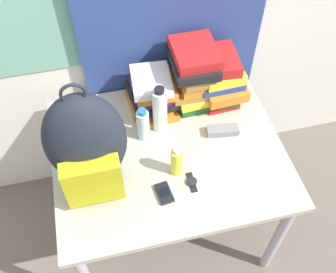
{
  "coord_description": "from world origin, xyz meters",
  "views": [
    {
      "loc": [
        -0.25,
        -0.61,
        2.2
      ],
      "look_at": [
        0.0,
        0.43,
        0.84
      ],
      "focal_mm": 42.0,
      "sensor_mm": 36.0,
      "label": 1
    }
  ],
  "objects_px": {
    "sunglasses_case": "(223,130)",
    "water_bottle": "(143,125)",
    "wristwatch": "(192,182)",
    "book_stack_center": "(194,75)",
    "backpack": "(86,145)",
    "book_stack_right": "(218,77)",
    "sunscreen_bottle": "(176,161)",
    "cell_phone": "(164,193)",
    "book_stack_left": "(152,93)",
    "sports_bottle": "(160,110)"
  },
  "relations": [
    {
      "from": "cell_phone",
      "to": "water_bottle",
      "type": "bearing_deg",
      "value": 93.97
    },
    {
      "from": "book_stack_left",
      "to": "sunglasses_case",
      "type": "bearing_deg",
      "value": -40.22
    },
    {
      "from": "book_stack_center",
      "to": "wristwatch",
      "type": "relative_size",
      "value": 3.22
    },
    {
      "from": "book_stack_center",
      "to": "sunglasses_case",
      "type": "relative_size",
      "value": 2.08
    },
    {
      "from": "book_stack_center",
      "to": "book_stack_right",
      "type": "xyz_separation_m",
      "value": [
        0.13,
        -0.0,
        -0.04
      ]
    },
    {
      "from": "sports_bottle",
      "to": "sunglasses_case",
      "type": "distance_m",
      "value": 0.32
    },
    {
      "from": "backpack",
      "to": "sports_bottle",
      "type": "distance_m",
      "value": 0.42
    },
    {
      "from": "book_stack_right",
      "to": "backpack",
      "type": "bearing_deg",
      "value": -152.01
    },
    {
      "from": "book_stack_center",
      "to": "water_bottle",
      "type": "height_order",
      "value": "book_stack_center"
    },
    {
      "from": "backpack",
      "to": "book_stack_center",
      "type": "bearing_deg",
      "value": 33.41
    },
    {
      "from": "sunscreen_bottle",
      "to": "sunglasses_case",
      "type": "distance_m",
      "value": 0.32
    },
    {
      "from": "book_stack_center",
      "to": "sports_bottle",
      "type": "relative_size",
      "value": 1.24
    },
    {
      "from": "backpack",
      "to": "sunscreen_bottle",
      "type": "xyz_separation_m",
      "value": [
        0.35,
        -0.05,
        -0.16
      ]
    },
    {
      "from": "book_stack_center",
      "to": "wristwatch",
      "type": "bearing_deg",
      "value": -105.84
    },
    {
      "from": "book_stack_left",
      "to": "water_bottle",
      "type": "relative_size",
      "value": 1.53
    },
    {
      "from": "book_stack_center",
      "to": "sunglasses_case",
      "type": "xyz_separation_m",
      "value": [
        0.08,
        -0.24,
        -0.15
      ]
    },
    {
      "from": "book_stack_right",
      "to": "cell_phone",
      "type": "xyz_separation_m",
      "value": [
        -0.39,
        -0.5,
        -0.12
      ]
    },
    {
      "from": "water_bottle",
      "to": "book_stack_center",
      "type": "bearing_deg",
      "value": 31.91
    },
    {
      "from": "book_stack_left",
      "to": "book_stack_right",
      "type": "relative_size",
      "value": 0.95
    },
    {
      "from": "sunscreen_bottle",
      "to": "cell_phone",
      "type": "relative_size",
      "value": 1.55
    },
    {
      "from": "book_stack_right",
      "to": "sports_bottle",
      "type": "distance_m",
      "value": 0.36
    },
    {
      "from": "sunscreen_bottle",
      "to": "cell_phone",
      "type": "bearing_deg",
      "value": -127.81
    },
    {
      "from": "backpack",
      "to": "wristwatch",
      "type": "height_order",
      "value": "backpack"
    },
    {
      "from": "sunglasses_case",
      "to": "cell_phone",
      "type": "bearing_deg",
      "value": -142.85
    },
    {
      "from": "book_stack_left",
      "to": "book_stack_right",
      "type": "xyz_separation_m",
      "value": [
        0.33,
        -0.0,
        0.03
      ]
    },
    {
      "from": "book_stack_left",
      "to": "backpack",
      "type": "bearing_deg",
      "value": -132.98
    },
    {
      "from": "sports_bottle",
      "to": "cell_phone",
      "type": "relative_size",
      "value": 2.47
    },
    {
      "from": "backpack",
      "to": "water_bottle",
      "type": "height_order",
      "value": "backpack"
    },
    {
      "from": "book_stack_center",
      "to": "book_stack_right",
      "type": "height_order",
      "value": "book_stack_center"
    },
    {
      "from": "backpack",
      "to": "cell_phone",
      "type": "xyz_separation_m",
      "value": [
        0.27,
        -0.15,
        -0.23
      ]
    },
    {
      "from": "backpack",
      "to": "wristwatch",
      "type": "relative_size",
      "value": 5.5
    },
    {
      "from": "cell_phone",
      "to": "book_stack_right",
      "type": "bearing_deg",
      "value": 52.18
    },
    {
      "from": "book_stack_left",
      "to": "wristwatch",
      "type": "distance_m",
      "value": 0.49
    },
    {
      "from": "backpack",
      "to": "book_stack_right",
      "type": "distance_m",
      "value": 0.76
    },
    {
      "from": "book_stack_left",
      "to": "water_bottle",
      "type": "distance_m",
      "value": 0.2
    },
    {
      "from": "cell_phone",
      "to": "wristwatch",
      "type": "relative_size",
      "value": 1.05
    },
    {
      "from": "book_stack_center",
      "to": "sports_bottle",
      "type": "height_order",
      "value": "book_stack_center"
    },
    {
      "from": "water_bottle",
      "to": "wristwatch",
      "type": "relative_size",
      "value": 1.82
    },
    {
      "from": "water_bottle",
      "to": "cell_phone",
      "type": "height_order",
      "value": "water_bottle"
    },
    {
      "from": "sunglasses_case",
      "to": "sunscreen_bottle",
      "type": "bearing_deg",
      "value": -148.89
    },
    {
      "from": "book_stack_center",
      "to": "sunscreen_bottle",
      "type": "height_order",
      "value": "book_stack_center"
    },
    {
      "from": "book_stack_right",
      "to": "water_bottle",
      "type": "xyz_separation_m",
      "value": [
        -0.41,
        -0.18,
        -0.04
      ]
    },
    {
      "from": "sunscreen_bottle",
      "to": "sports_bottle",
      "type": "bearing_deg",
      "value": 92.85
    },
    {
      "from": "book_stack_left",
      "to": "sunscreen_bottle",
      "type": "bearing_deg",
      "value": -87.02
    },
    {
      "from": "sports_bottle",
      "to": "wristwatch",
      "type": "xyz_separation_m",
      "value": [
        0.06,
        -0.33,
        -0.12
      ]
    },
    {
      "from": "wristwatch",
      "to": "water_bottle",
      "type": "bearing_deg",
      "value": 116.86
    },
    {
      "from": "water_bottle",
      "to": "wristwatch",
      "type": "bearing_deg",
      "value": -63.14
    },
    {
      "from": "water_bottle",
      "to": "wristwatch",
      "type": "height_order",
      "value": "water_bottle"
    },
    {
      "from": "sunglasses_case",
      "to": "water_bottle",
      "type": "bearing_deg",
      "value": 169.92
    },
    {
      "from": "book_stack_left",
      "to": "book_stack_center",
      "type": "xyz_separation_m",
      "value": [
        0.21,
        -0.0,
        0.07
      ]
    }
  ]
}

